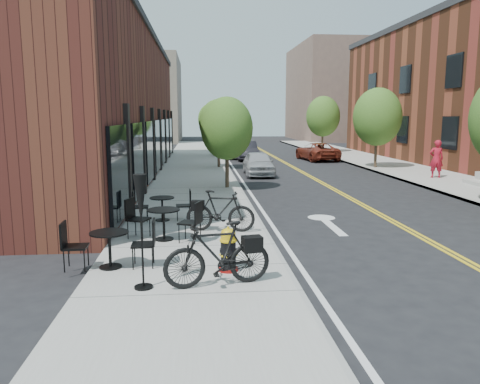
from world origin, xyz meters
name	(u,v)px	position (x,y,z in m)	size (l,w,h in m)	color
ground	(275,249)	(0.00, 0.00, 0.00)	(120.00, 120.00, 0.00)	black
sidewalk_near	(194,186)	(-2.00, 10.00, 0.06)	(4.00, 70.00, 0.12)	#9E9B93
sidewalk_far	(452,182)	(10.00, 10.00, 0.06)	(4.00, 70.00, 0.12)	#9E9B93
building_near	(105,108)	(-6.50, 14.00, 3.50)	(5.00, 28.00, 7.00)	#401914
bg_building_left	(147,100)	(-8.00, 48.00, 5.00)	(8.00, 14.00, 10.00)	#726656
bg_building_right	(335,93)	(16.00, 50.00, 6.00)	(10.00, 16.00, 12.00)	brown
tree_near_a	(227,129)	(-0.60, 9.00, 2.60)	(2.20, 2.20, 3.81)	#382B1E
tree_near_b	(219,123)	(-0.60, 17.00, 2.71)	(2.30, 2.30, 3.98)	#382B1E
tree_near_c	(214,124)	(-0.60, 25.00, 2.53)	(2.10, 2.10, 3.67)	#382B1E
tree_near_d	(211,119)	(-0.60, 33.00, 2.79)	(2.40, 2.40, 4.11)	#382B1E
tree_far_b	(377,117)	(8.60, 16.00, 3.06)	(2.80, 2.80, 4.62)	#382B1E
tree_far_c	(323,116)	(8.60, 28.00, 3.06)	(2.80, 2.80, 4.62)	#382B1E
fire_hydrant	(228,250)	(-1.24, -1.84, 0.54)	(0.46, 0.46, 0.89)	maroon
bicycle_left	(218,254)	(-1.49, -2.65, 0.71)	(0.55, 1.95, 1.17)	black
bicycle_right	(220,211)	(-1.25, 1.34, 0.67)	(0.52, 1.83, 1.10)	black
bistro_set_a	(110,244)	(-3.60, -1.45, 0.60)	(1.78, 0.80, 0.96)	black
bistro_set_b	(162,205)	(-2.87, 2.78, 0.57)	(1.67, 0.75, 0.89)	black
bistro_set_c	(164,220)	(-2.67, 0.62, 0.62)	(1.89, 1.09, 1.00)	black
patio_umbrella	(141,207)	(-2.81, -2.65, 1.58)	(0.33, 0.33, 2.04)	black
parked_car_a	(258,163)	(1.36, 13.83, 0.64)	(1.50, 3.73, 1.27)	#AAAEB3
parked_car_b	(246,150)	(1.60, 22.60, 0.67)	(1.41, 4.05, 1.33)	black
parked_car_c	(233,147)	(0.86, 24.85, 0.78)	(2.18, 5.36, 1.55)	#A5A5A9
parked_car_far	(317,151)	(6.56, 21.78, 0.62)	(2.06, 4.47, 1.24)	maroon
pedestrian	(436,159)	(9.81, 11.21, 1.04)	(0.67, 0.44, 1.85)	#A81628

